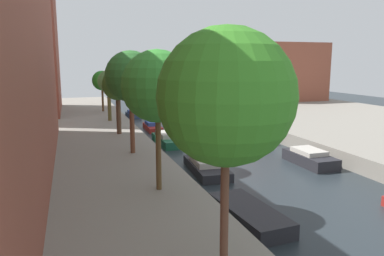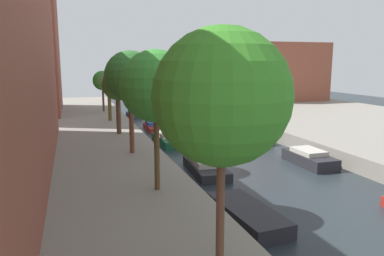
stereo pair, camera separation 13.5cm
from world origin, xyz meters
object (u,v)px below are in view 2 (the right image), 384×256
parked_car (234,102)px  moored_boat_left_3 (166,139)px  apartment_tower_far (2,12)px  moored_boat_right_4 (213,122)px  street_tree_2 (130,77)px  moored_boat_left_5 (134,114)px  street_tree_3 (118,86)px  street_tree_4 (109,82)px  moored_boat_left_1 (247,215)px  moored_boat_left_2 (206,166)px  moored_boat_right_3 (256,138)px  street_tree_5 (103,81)px  moored_boat_right_2 (309,158)px  street_tree_1 (156,87)px  street_tree_0 (222,97)px  moored_boat_left_4 (153,126)px  low_block_right (277,71)px

parked_car → moored_boat_left_3: size_ratio=1.10×
apartment_tower_far → moored_boat_right_4: bearing=-22.8°
street_tree_2 → moored_boat_left_5: (3.43, 20.68, -5.03)m
street_tree_3 → moored_boat_right_4: bearing=33.8°
street_tree_4 → moored_boat_left_5: bearing=67.2°
moored_boat_left_1 → moored_boat_left_2: moored_boat_left_2 is taller
parked_car → moored_boat_right_3: (-4.18, -13.40, -1.23)m
moored_boat_left_5 → apartment_tower_far: bearing=179.3°
parked_car → moored_boat_right_3: size_ratio=1.42×
street_tree_2 → moored_boat_left_3: size_ratio=1.37×
street_tree_5 → moored_boat_right_2: bearing=-64.3°
moored_boat_left_2 → moored_boat_left_3: bearing=92.8°
street_tree_3 → moored_boat_left_3: 5.40m
moored_boat_left_3 → moored_boat_left_2: bearing=-87.2°
street_tree_1 → street_tree_3: bearing=90.0°
street_tree_1 → moored_boat_right_2: size_ratio=1.53×
street_tree_0 → street_tree_1: 6.78m
apartment_tower_far → moored_boat_left_5: bearing=-0.7°
parked_car → street_tree_0: bearing=-114.9°
parked_car → moored_boat_left_3: bearing=-132.6°
street_tree_2 → moored_boat_left_4: size_ratio=1.54×
street_tree_0 → moored_boat_right_3: street_tree_0 is taller
street_tree_2 → moored_boat_right_2: 11.73m
street_tree_0 → moored_boat_left_1: (3.12, 4.74, -5.11)m
moored_boat_left_3 → moored_boat_right_3: moored_boat_left_3 is taller
street_tree_4 → parked_car: bearing=20.3°
street_tree_0 → moored_boat_right_3: bearing=59.9°
street_tree_5 → moored_boat_right_3: size_ratio=1.29×
street_tree_1 → street_tree_4: (-0.00, 19.09, -0.81)m
moored_boat_left_5 → street_tree_4: bearing=-112.8°
street_tree_5 → moored_boat_right_2: 24.22m
street_tree_0 → parked_car: 34.65m
moored_boat_right_3 → moored_boat_right_4: bearing=92.5°
apartment_tower_far → street_tree_1: apartment_tower_far is taller
moored_boat_left_2 → moored_boat_right_3: 9.05m
moored_boat_right_3 → moored_boat_left_4: bearing=130.4°
street_tree_0 → moored_boat_left_2: street_tree_0 is taller
street_tree_0 → street_tree_1: size_ratio=1.05×
street_tree_5 → parked_car: 14.81m
moored_boat_left_3 → moored_boat_left_5: moored_boat_left_3 is taller
street_tree_0 → street_tree_2: bearing=90.0°
apartment_tower_far → moored_boat_left_5: size_ratio=6.37×
moored_boat_left_3 → moored_boat_left_5: bearing=90.2°
street_tree_1 → street_tree_2: size_ratio=0.98×
street_tree_1 → street_tree_5: street_tree_1 is taller
street_tree_1 → moored_boat_right_4: (9.97, 19.33, -4.88)m
low_block_right → street_tree_2: bearing=-133.7°
moored_boat_left_5 → moored_boat_right_4: moored_boat_left_5 is taller
moored_boat_left_2 → street_tree_1: bearing=-129.2°
apartment_tower_far → parked_car: (23.75, -2.96, -9.42)m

